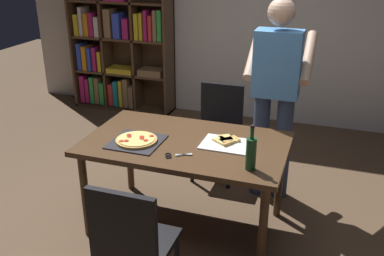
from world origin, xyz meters
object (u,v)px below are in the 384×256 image
chair_near_camera (132,241)px  pepperoni_pizza_on_tray (137,141)px  person_serving_pizza (276,90)px  wine_bottle (251,153)px  chair_far_side (219,125)px  kitchen_scissors (174,155)px  dining_table (186,151)px  bookshelf (118,42)px

chair_near_camera → pepperoni_pizza_on_tray: chair_near_camera is taller
person_serving_pizza → wine_bottle: (0.01, -1.00, -0.13)m
chair_far_side → chair_near_camera: bearing=-90.0°
pepperoni_pizza_on_tray → kitchen_scissors: size_ratio=1.90×
dining_table → kitchen_scissors: bearing=-88.9°
dining_table → person_serving_pizza: size_ratio=0.87×
chair_far_side → bookshelf: bearing=141.8°
chair_near_camera → chair_far_side: size_ratio=1.00×
dining_table → bookshelf: (-1.82, 2.37, 0.25)m
wine_bottle → chair_near_camera: bearing=-129.8°
person_serving_pizza → kitchen_scissors: bearing=-119.0°
chair_far_side → wine_bottle: bearing=-65.5°
dining_table → person_serving_pizza: person_serving_pizza is taller
bookshelf → kitchen_scissors: 3.21m
chair_near_camera → chair_far_side: same height
chair_near_camera → bookshelf: (-1.82, 3.32, 0.41)m
chair_near_camera → kitchen_scissors: chair_near_camera is taller
dining_table → bookshelf: size_ratio=0.78×
pepperoni_pizza_on_tray → kitchen_scissors: 0.37m
chair_far_side → pepperoni_pizza_on_tray: 1.16m
chair_far_side → dining_table: bearing=-90.0°
bookshelf → wine_bottle: 3.56m
wine_bottle → chair_far_side: bearing=114.5°
chair_far_side → kitchen_scissors: (0.01, -1.20, 0.24)m
person_serving_pizza → pepperoni_pizza_on_tray: (-0.89, -0.86, -0.23)m
pepperoni_pizza_on_tray → dining_table: bearing=21.9°
chair_near_camera → bookshelf: 3.81m
dining_table → wine_bottle: 0.65m
chair_far_side → wine_bottle: size_ratio=2.85×
dining_table → bookshelf: bookshelf is taller
wine_bottle → pepperoni_pizza_on_tray: bearing=171.3°
dining_table → kitchen_scissors: (0.01, -0.26, 0.08)m
pepperoni_pizza_on_tray → kitchen_scissors: pepperoni_pizza_on_tray is taller
dining_table → chair_far_side: chair_far_side is taller
chair_near_camera → person_serving_pizza: person_serving_pizza is taller
chair_far_side → pepperoni_pizza_on_tray: bearing=-107.6°
bookshelf → pepperoni_pizza_on_tray: size_ratio=5.24×
dining_table → person_serving_pizza: (0.55, 0.72, 0.33)m
bookshelf → kitchen_scissors: (1.83, -2.64, -0.16)m
wine_bottle → person_serving_pizza: bearing=90.3°
chair_near_camera → pepperoni_pizza_on_tray: (-0.34, 0.80, 0.25)m
pepperoni_pizza_on_tray → bookshelf: bearing=120.5°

